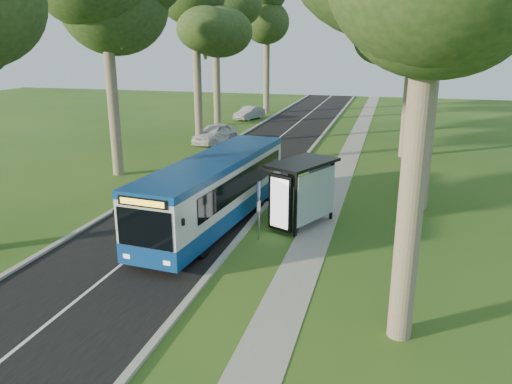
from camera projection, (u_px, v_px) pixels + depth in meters
The scene contains 15 objects.
ground at pixel (241, 236), 21.35m from camera, with size 120.00×120.00×0.00m, color #264E18.
road at pixel (234, 174), 31.47m from camera, with size 7.00×100.00×0.02m, color black.
kerb_east at pixel (289, 177), 30.57m from camera, with size 0.25×100.00×0.12m, color #9E9B93.
kerb_west at pixel (183, 169), 32.34m from camera, with size 0.25×100.00×0.12m, color #9E9B93.
centre_line at pixel (234, 174), 31.47m from camera, with size 0.12×100.00×0.01m, color white.
footpath at pixel (338, 181), 29.83m from camera, with size 1.50×100.00×0.02m, color gray.
bus at pixel (216, 191), 22.37m from camera, with size 3.48×11.76×3.07m.
bus_stop_sign at pixel (259, 204), 20.55m from camera, with size 0.09×0.36×2.55m.
bus_shelter at pixel (304, 183), 21.74m from camera, with size 3.11×3.88×2.94m.
litter_bin at pixel (292, 178), 28.73m from camera, with size 0.54×0.54×0.94m.
car_white at pixel (215, 133), 40.87m from camera, with size 1.90×4.72×1.61m, color white.
car_silver at pixel (249, 113), 53.44m from camera, with size 1.45×4.16×1.37m, color #A5A7AD.
tree_west_c at pixel (196, 20), 37.50m from camera, with size 5.20×5.20×12.88m.
tree_east_c at pixel (415, 9), 33.34m from camera, with size 5.20×5.20×13.64m.
tree_east_d at pixel (427, 2), 43.75m from camera, with size 5.20×5.20×15.38m.
Camera 1 is at (5.86, -19.03, 7.98)m, focal length 35.00 mm.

